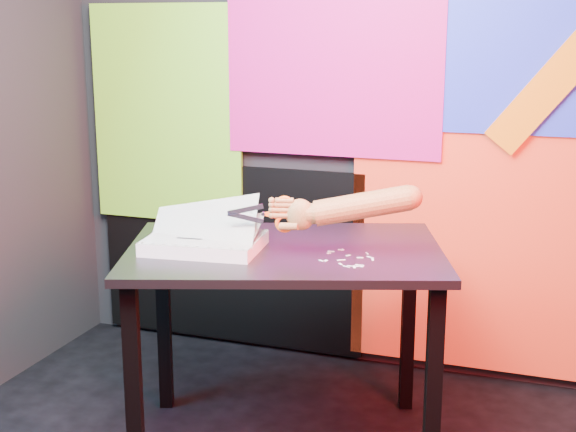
% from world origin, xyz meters
% --- Properties ---
extents(room, '(3.01, 3.01, 2.71)m').
position_xyz_m(room, '(0.00, 0.00, 1.35)').
color(room, black).
rests_on(room, ground).
extents(backdrop, '(2.88, 0.05, 2.08)m').
position_xyz_m(backdrop, '(0.06, 1.46, 0.96)').
color(backdrop, red).
rests_on(backdrop, ground).
extents(work_table, '(1.26, 1.03, 0.75)m').
position_xyz_m(work_table, '(-0.18, 0.66, 0.65)').
color(work_table, black).
rests_on(work_table, ground).
extents(printout_stack, '(0.43, 0.33, 0.20)m').
position_xyz_m(printout_stack, '(-0.44, 0.55, 0.78)').
color(printout_stack, silver).
rests_on(printout_stack, work_table).
extents(scissors, '(0.22, 0.07, 0.13)m').
position_xyz_m(scissors, '(-0.17, 0.58, 0.89)').
color(scissors, '#ACB8D5').
rests_on(scissors, printout_stack).
extents(hand_forearm, '(0.48, 0.17, 0.16)m').
position_xyz_m(hand_forearm, '(0.06, 0.64, 0.92)').
color(hand_forearm, '#B0703E').
rests_on(hand_forearm, work_table).
extents(paper_clippings, '(0.18, 0.21, 0.00)m').
position_xyz_m(paper_clippings, '(0.07, 0.60, 0.75)').
color(paper_clippings, white).
rests_on(paper_clippings, work_table).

